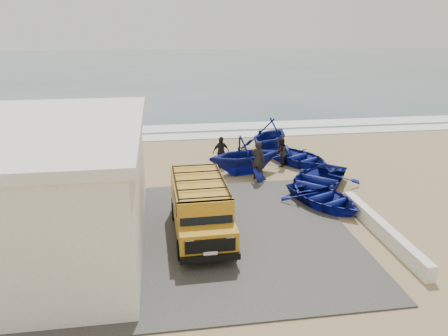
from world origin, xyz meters
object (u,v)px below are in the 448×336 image
building (15,190)px  boat_near_right (317,180)px  parapet (382,230)px  boat_far_left (269,136)px  fisherman_front (258,160)px  fisherman_middle (281,152)px  fisherman_back (221,152)px  boat_near_left (324,198)px  boat_mid_left (245,155)px  van (200,206)px  boat_mid_right (299,157)px

building → boat_near_right: building is taller
parapet → boat_near_right: bearing=98.5°
parapet → boat_near_right: (-0.71, 4.77, 0.18)m
boat_far_left → fisherman_front: size_ratio=1.96×
fisherman_middle → fisherman_back: (-3.13, 0.39, 0.05)m
boat_near_left → boat_far_left: (-0.34, 7.94, 0.63)m
parapet → boat_mid_left: (-3.59, 7.43, 0.71)m
boat_near_left → boat_far_left: size_ratio=0.96×
van → fisherman_middle: (4.93, 7.02, -0.32)m
boat_far_left → fisherman_middle: boat_far_left is taller
building → boat_mid_right: size_ratio=2.42×
boat_mid_left → building: bearing=113.3°
boat_near_right → boat_mid_left: boat_mid_left is taller
boat_mid_left → boat_far_left: 4.03m
building → van: size_ratio=1.95×
fisherman_middle → boat_far_left: bearing=-151.7°
parapet → fisherman_front: bearing=115.7°
boat_mid_left → fisherman_front: (0.48, -0.96, -0.02)m
boat_near_left → boat_far_left: boat_far_left is taller
van → boat_near_left: bearing=16.9°
boat_near_right → boat_mid_right: (0.29, 3.60, -0.05)m
van → boat_near_left: van is taller
van → building: bearing=-179.5°
parapet → boat_near_left: (-1.11, 2.91, 0.10)m
fisherman_back → building: bearing=-155.6°
fisherman_middle → building: bearing=-27.6°
boat_mid_left → fisherman_back: 1.56m
van → fisherman_back: van is taller
fisherman_front → building: bearing=68.5°
building → fisherman_front: building is taller
boat_near_left → boat_mid_right: (0.69, 5.46, 0.02)m
van → boat_mid_right: 9.40m
boat_near_left → fisherman_front: fisherman_front is taller
boat_mid_left → fisherman_middle: (2.10, 0.76, -0.21)m
boat_near_right → fisherman_middle: 3.52m
building → van: 6.17m
fisherman_middle → fisherman_front: bearing=-13.9°
boat_near_right → fisherman_middle: bearing=145.4°
van → boat_near_right: van is taller
building → boat_near_left: building is taller
van → boat_far_left: van is taller
van → boat_mid_left: 6.87m
parapet → fisherman_front: fisherman_front is taller
building → fisherman_front: bearing=30.2°
boat_mid_left → boat_mid_right: (3.17, 0.94, -0.58)m
boat_near_left → building: bearing=164.8°
boat_mid_right → fisherman_front: bearing=-173.4°
building → fisherman_middle: bearing=33.1°
building → boat_near_left: bearing=9.5°
boat_mid_left → fisherman_back: boat_mid_left is taller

